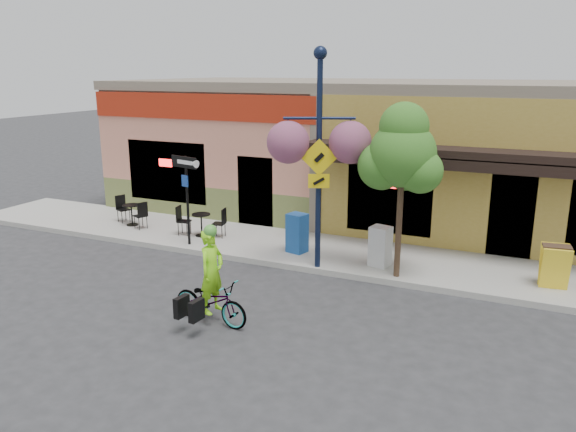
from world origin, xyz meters
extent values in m
plane|color=#2D2D30|center=(0.00, 0.00, 0.00)|extent=(90.00, 90.00, 0.00)
cube|color=#9E9B93|center=(0.00, 2.00, 0.07)|extent=(24.00, 3.00, 0.15)
cube|color=#A8A59E|center=(0.00, 0.55, 0.07)|extent=(24.00, 0.12, 0.15)
imported|color=maroon|center=(-0.74, -2.88, 0.45)|extent=(1.77, 0.78, 0.90)
imported|color=#8EF319|center=(-0.69, -2.88, 0.84)|extent=(0.46, 0.65, 1.67)
camera|label=1|loc=(4.88, -11.63, 4.91)|focal=35.00mm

